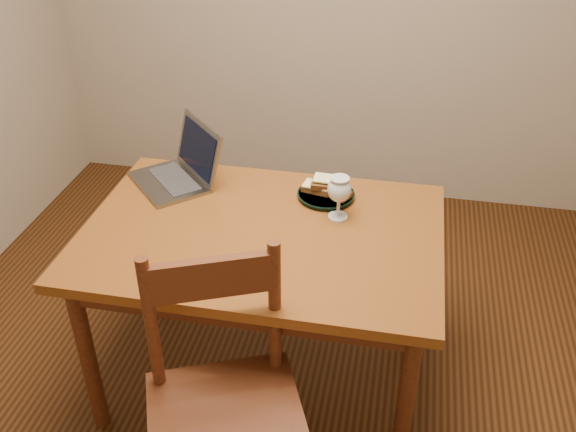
% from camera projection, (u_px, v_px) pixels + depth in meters
% --- Properties ---
extents(floor, '(3.20, 3.20, 0.02)m').
position_uv_depth(floor, '(269.00, 371.00, 2.76)').
color(floor, black).
rests_on(floor, ground).
extents(table, '(1.30, 0.90, 0.74)m').
position_uv_depth(table, '(262.00, 249.00, 2.37)').
color(table, '#562A0E').
rests_on(table, floor).
extents(chair, '(0.60, 0.59, 0.50)m').
position_uv_depth(chair, '(224.00, 399.00, 1.93)').
color(chair, '#38170B').
rests_on(chair, floor).
extents(plate, '(0.23, 0.23, 0.02)m').
position_uv_depth(plate, '(326.00, 195.00, 2.51)').
color(plate, black).
rests_on(plate, table).
extents(sandwich_cheese, '(0.12, 0.09, 0.03)m').
position_uv_depth(sandwich_cheese, '(317.00, 187.00, 2.52)').
color(sandwich_cheese, '#381E0C').
rests_on(sandwich_cheese, plate).
extents(sandwich_tomato, '(0.12, 0.11, 0.03)m').
position_uv_depth(sandwich_tomato, '(337.00, 192.00, 2.48)').
color(sandwich_tomato, '#381E0C').
rests_on(sandwich_tomato, plate).
extents(sandwich_top, '(0.12, 0.07, 0.04)m').
position_uv_depth(sandwich_top, '(327.00, 183.00, 2.49)').
color(sandwich_top, '#381E0C').
rests_on(sandwich_top, plate).
extents(milk_glass, '(0.09, 0.09, 0.17)m').
position_uv_depth(milk_glass, '(339.00, 198.00, 2.35)').
color(milk_glass, white).
rests_on(milk_glass, table).
extents(laptop, '(0.44, 0.44, 0.23)m').
position_uv_depth(laptop, '(182.00, 166.00, 2.60)').
color(laptop, slate).
rests_on(laptop, table).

